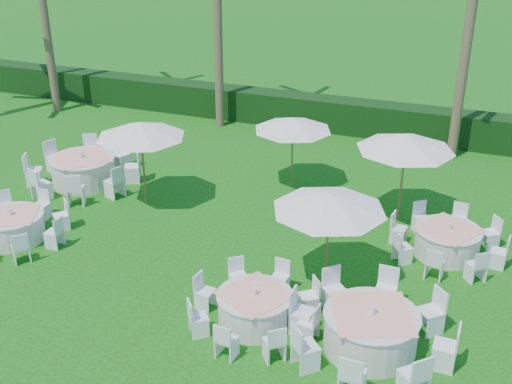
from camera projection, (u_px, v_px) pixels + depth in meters
The scene contains 12 objects.
ground at pixel (204, 306), 14.01m from camera, with size 120.00×120.00×0.00m, color #0F520E.
hedge at pixel (340, 115), 23.88m from camera, with size 34.00×1.00×1.20m, color black.
banquet_table_a at pixel (13, 226), 16.52m from camera, with size 2.84×2.84×0.87m.
banquet_table_b at pixel (255, 308), 13.33m from camera, with size 2.81×2.81×0.86m.
banquet_table_c at pixel (371, 330), 12.56m from camera, with size 3.30×3.30×1.00m.
banquet_table_d at pixel (83, 170), 19.64m from camera, with size 3.40×3.40×1.03m.
banquet_table_f at pixel (447, 241), 15.84m from camera, with size 2.86×2.86×0.87m.
umbrella_a at pixel (140, 130), 17.58m from camera, with size 2.50×2.50×2.49m.
umbrella_b at pixel (329, 202), 13.88m from camera, with size 2.55×2.55×2.32m.
umbrella_c at pixel (293, 124), 18.78m from camera, with size 2.33×2.33×2.21m.
umbrella_d at pixel (406, 142), 16.67m from camera, with size 2.59×2.59×2.51m.
palm_d at pixel (469, 27), 19.87m from camera, with size 4.22×4.38×7.84m.
Camera 1 is at (5.20, -10.41, 8.28)m, focal length 45.00 mm.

